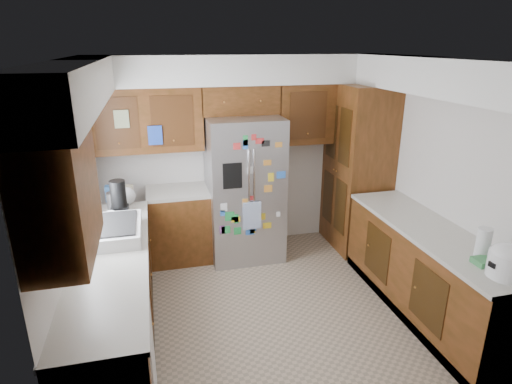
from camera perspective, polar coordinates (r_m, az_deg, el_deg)
The scene contains 12 objects.
floor at distance 4.69m, azimuth 1.83°, elevation -14.79°, with size 3.60×3.60×0.00m, color tan.
room_shell at distance 4.29m, azimuth -0.61°, elevation 8.46°, with size 3.64×3.24×2.52m.
left_counter_run at distance 4.37m, azimuth -16.05°, elevation -11.79°, with size 1.36×3.20×0.92m.
right_counter_run at distance 4.70m, azimuth 21.74°, elevation -10.20°, with size 0.63×2.25×0.92m.
pantry at distance 5.74m, azimuth 13.36°, elevation 3.05°, with size 0.60×0.90×2.15m, color #43290C.
fridge at distance 5.34m, azimuth -1.55°, elevation 0.41°, with size 0.90×0.79×1.80m.
bridge_cabinet at distance 5.32m, azimuth -2.20°, elevation 12.22°, with size 0.96×0.34×0.35m, color #43290C.
fridge_top_items at distance 5.21m, azimuth -3.06°, elevation 15.44°, with size 0.50×0.30×0.30m.
sink_assembly at distance 4.19m, azimuth -18.61°, elevation -4.84°, with size 0.52×0.70×0.37m.
left_counter_clutter at distance 4.83m, azimuth -17.70°, elevation -0.72°, with size 0.33×0.81×0.38m.
rice_cooker at distance 3.83m, azimuth 30.64°, elevation -7.87°, with size 0.31×0.30×0.26m.
paper_towel at distance 4.05m, azimuth 28.04°, elevation -6.03°, with size 0.12×0.12×0.26m, color white.
Camera 1 is at (-1.08, -3.74, 2.63)m, focal length 30.00 mm.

